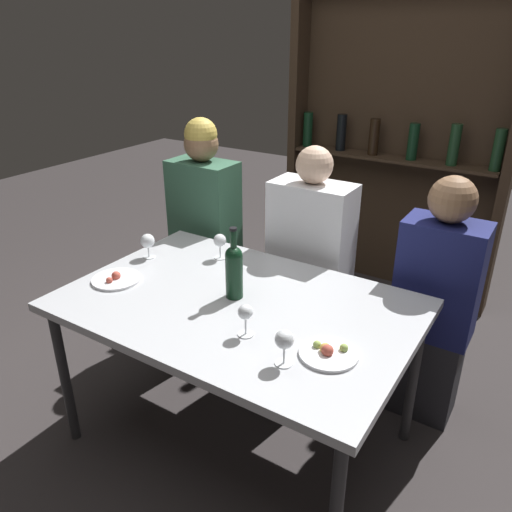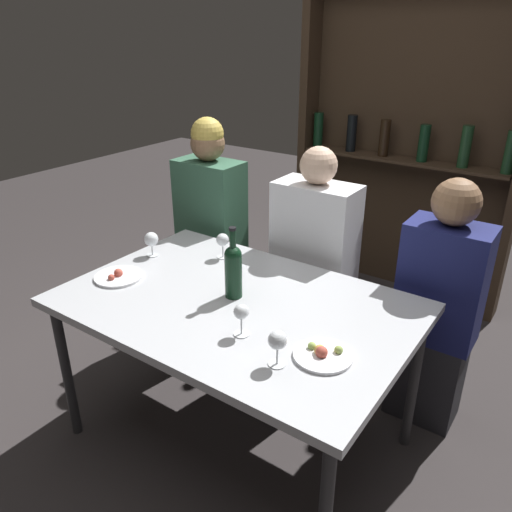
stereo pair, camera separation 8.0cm
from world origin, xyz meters
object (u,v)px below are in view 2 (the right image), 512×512
wine_bottle (233,268)px  seated_person_right (437,313)px  food_plate_1 (118,276)px  wine_glass_3 (151,240)px  wine_glass_2 (277,341)px  seated_person_left (211,236)px  wine_glass_0 (223,241)px  food_plate_0 (323,354)px  seated_person_center (314,274)px  wine_glass_1 (241,314)px

wine_bottle → seated_person_right: seated_person_right is taller
food_plate_1 → wine_glass_3: bearing=101.1°
wine_bottle → wine_glass_2: (0.40, -0.29, -0.04)m
seated_person_left → wine_glass_0: bearing=-43.6°
wine_bottle → wine_glass_0: (-0.28, 0.28, -0.04)m
wine_glass_0 → food_plate_0: wine_glass_0 is taller
wine_glass_3 → food_plate_1: size_ratio=0.57×
wine_bottle → food_plate_1: 0.56m
wine_glass_2 → food_plate_0: wine_glass_2 is taller
wine_bottle → seated_person_center: 0.69m
wine_glass_3 → seated_person_center: 0.85m
food_plate_0 → food_plate_1: 1.03m
wine_glass_0 → wine_glass_1: (0.47, -0.49, 0.00)m
food_plate_0 → food_plate_1: (-1.03, -0.00, -0.00)m
wine_bottle → wine_glass_2: 0.49m
wine_glass_0 → wine_glass_1: 0.68m
wine_glass_0 → seated_person_left: size_ratio=0.09×
wine_glass_0 → wine_glass_3: bearing=-148.9°
wine_glass_0 → food_plate_0: (0.78, -0.44, -0.08)m
food_plate_1 → seated_person_center: (0.56, 0.80, -0.16)m
wine_glass_2 → wine_glass_3: bearing=158.6°
food_plate_1 → seated_person_right: seated_person_right is taller
wine_glass_1 → wine_glass_2: bearing=-20.5°
food_plate_1 → seated_person_right: size_ratio=0.18×
wine_glass_0 → seated_person_center: size_ratio=0.10×
food_plate_0 → seated_person_left: (-1.15, 0.79, -0.11)m
wine_glass_0 → food_plate_1: 0.51m
wine_glass_2 → seated_person_left: (-1.05, 0.92, -0.19)m
food_plate_0 → food_plate_1: size_ratio=0.96×
seated_person_center → wine_glass_2: bearing=-68.5°
wine_glass_2 → seated_person_center: seated_person_center is taller
wine_bottle → seated_person_left: 0.93m
wine_glass_0 → seated_person_center: bearing=48.5°
wine_glass_0 → food_plate_1: wine_glass_0 is taller
wine_glass_1 → wine_bottle: bearing=133.0°
food_plate_1 → seated_person_right: (1.20, 0.80, -0.17)m
wine_glass_2 → seated_person_left: seated_person_left is taller
wine_glass_1 → seated_person_left: seated_person_left is taller
wine_glass_1 → wine_glass_2: 0.22m
wine_glass_0 → wine_glass_3: (-0.30, -0.18, -0.00)m
wine_bottle → seated_person_center: seated_person_center is taller
seated_person_left → seated_person_right: size_ratio=1.10×
wine_bottle → food_plate_0: 0.54m
wine_glass_1 → wine_glass_3: wine_glass_1 is taller
wine_glass_3 → wine_glass_0: bearing=31.1°
wine_glass_1 → seated_person_center: 0.89m
wine_glass_0 → seated_person_right: seated_person_right is taller
seated_person_center → seated_person_right: seated_person_center is taller
wine_glass_1 → seated_person_center: size_ratio=0.10×
wine_bottle → seated_person_right: bearing=43.0°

